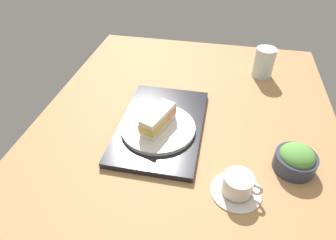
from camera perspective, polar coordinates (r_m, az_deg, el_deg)
The scene contains 8 objects.
ground_plane at distance 93.83cm, azimuth 2.70°, elevation -4.02°, with size 140.00×100.00×3.00cm, color tan.
serving_tray at distance 95.43cm, azimuth -1.35°, elevation -1.08°, with size 41.01×26.44×1.96cm, color black.
sandwich_plate at distance 92.16cm, azimuth -1.90°, elevation -1.51°, with size 23.33×23.33×1.30cm, color silver.
sandwich_near at distance 91.87cm, azimuth -1.00°, elevation 1.18°, with size 9.19×7.56×5.66cm.
sandwich_far at distance 87.94cm, azimuth -2.93°, elevation -0.84°, with size 9.42×7.67×5.89cm.
salad_bowl at distance 88.51cm, azimuth 23.58°, elevation -7.04°, with size 11.40×11.40×7.51cm.
coffee_cup at distance 78.62cm, azimuth 13.40°, elevation -12.32°, with size 13.28×13.28×5.97cm.
drinking_glass at distance 125.81cm, azimuth 18.14°, elevation 10.55°, with size 7.98×7.98×12.02cm, color silver.
Camera 1 is at (67.40, 9.14, 63.14)cm, focal length 31.38 mm.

